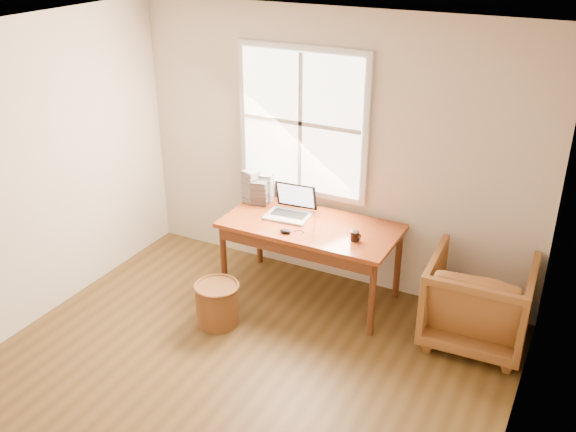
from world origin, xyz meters
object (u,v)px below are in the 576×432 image
Objects in this scene: laptop at (288,204)px; cd_stack_a at (265,187)px; desk at (311,226)px; armchair at (478,301)px; coffee_mug at (355,236)px; wicker_stool at (217,304)px.

laptop is 1.37× the size of cd_stack_a.
armchair reaches higher than desk.
laptop is at bearing 173.37° from desk.
laptop reaches higher than coffee_mug.
desk is 0.49m from coffee_mug.
laptop is at bearing -3.40° from armchair.
desk is at bearing 153.08° from coffee_mug.
coffee_mug is at bearing -14.00° from desk.
laptop is at bearing -33.82° from cd_stack_a.
armchair is 2.26× the size of wicker_stool.
cd_stack_a reaches higher than wicker_stool.
desk is 1.89× the size of armchair.
cd_stack_a is (-2.17, 0.28, 0.50)m from armchair.
wicker_stool is 0.98× the size of laptop.
laptop reaches higher than desk.
wicker_stool is (-2.08, -0.79, -0.20)m from armchair.
cd_stack_a is (-1.10, 0.40, 0.10)m from coffee_mug.
laptop reaches higher than wicker_stool.
coffee_mug is 1.17m from cd_stack_a.
desk is 0.70m from cd_stack_a.
laptop is at bearing 71.55° from wicker_stool.
laptop is 0.75m from coffee_mug.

